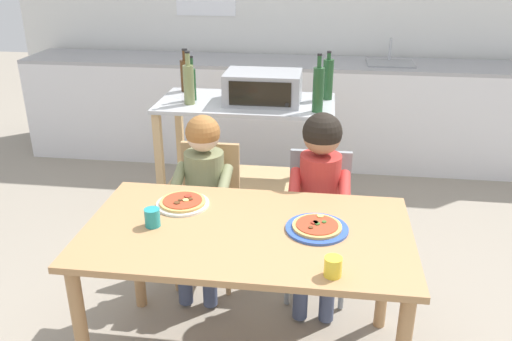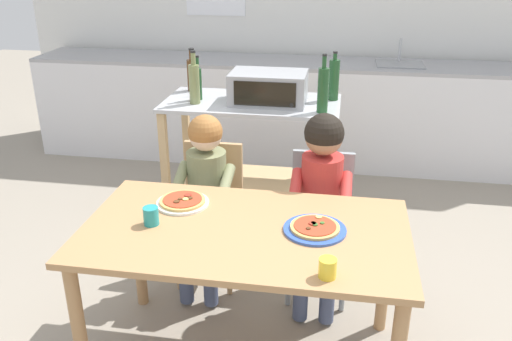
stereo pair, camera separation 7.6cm
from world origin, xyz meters
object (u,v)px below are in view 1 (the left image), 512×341
(pizza_plate_blue_rimmed, at_px, (317,227))
(child_in_red_shirt, at_px, (320,186))
(bottle_clear_vinegar, at_px, (192,83))
(bottle_squat_spirits, at_px, (189,83))
(bottle_brown_beer, at_px, (318,89))
(dining_table, at_px, (247,248))
(drinking_cup_yellow, at_px, (333,267))
(kitchen_island_cart, at_px, (247,143))
(bottle_slim_sauce, at_px, (328,79))
(pizza_plate_white, at_px, (183,203))
(bottle_dark_olive_oil, at_px, (186,74))
(dining_chair_left, at_px, (208,203))
(drinking_cup_teal, at_px, (152,218))
(dining_chair_right, at_px, (318,213))
(toaster_oven, at_px, (263,88))
(child_in_olive_shirt, at_px, (202,184))

(pizza_plate_blue_rimmed, bearing_deg, child_in_red_shirt, 90.00)
(bottle_clear_vinegar, xyz_separation_m, bottle_squat_spirits, (0.00, -0.09, 0.02))
(bottle_brown_beer, xyz_separation_m, dining_table, (-0.26, -1.23, -0.42))
(bottle_clear_vinegar, relative_size, child_in_red_shirt, 0.28)
(drinking_cup_yellow, bearing_deg, kitchen_island_cart, 108.96)
(bottle_slim_sauce, distance_m, pizza_plate_white, 1.53)
(bottle_dark_olive_oil, xyz_separation_m, drinking_cup_yellow, (1.05, -1.92, -0.26))
(kitchen_island_cart, relative_size, dining_chair_left, 1.45)
(bottle_dark_olive_oil, xyz_separation_m, drinking_cup_teal, (0.26, -1.65, -0.25))
(dining_chair_right, height_order, pizza_plate_blue_rimmed, dining_chair_right)
(bottle_brown_beer, xyz_separation_m, child_in_red_shirt, (0.04, -0.68, -0.35))
(child_in_red_shirt, distance_m, pizza_plate_blue_rimmed, 0.52)
(toaster_oven, bearing_deg, pizza_plate_blue_rimmed, -73.38)
(kitchen_island_cart, bearing_deg, child_in_red_shirt, -58.69)
(child_in_olive_shirt, bearing_deg, pizza_plate_white, -89.98)
(bottle_clear_vinegar, height_order, drinking_cup_teal, bottle_clear_vinegar)
(pizza_plate_white, bearing_deg, bottle_dark_olive_oil, 103.49)
(toaster_oven, distance_m, drinking_cup_teal, 1.47)
(dining_chair_right, bearing_deg, drinking_cup_teal, -136.15)
(child_in_red_shirt, relative_size, pizza_plate_blue_rimmed, 3.88)
(bottle_clear_vinegar, xyz_separation_m, child_in_red_shirt, (0.88, -0.84, -0.32))
(dining_table, relative_size, dining_chair_left, 1.77)
(kitchen_island_cart, height_order, pizza_plate_white, kitchen_island_cart)
(dining_table, bearing_deg, bottle_slim_sauce, 78.25)
(kitchen_island_cart, distance_m, dining_chair_left, 0.72)
(pizza_plate_blue_rimmed, bearing_deg, kitchen_island_cart, 110.74)
(dining_chair_right, distance_m, drinking_cup_yellow, 1.02)
(bottle_slim_sauce, distance_m, bottle_dark_olive_oil, 1.00)
(bottle_clear_vinegar, bearing_deg, drinking_cup_teal, -83.50)
(drinking_cup_teal, bearing_deg, bottle_brown_beer, 61.72)
(bottle_brown_beer, xyz_separation_m, pizza_plate_white, (-0.60, -1.05, -0.31))
(dining_chair_right, relative_size, drinking_cup_teal, 9.82)
(child_in_olive_shirt, xyz_separation_m, child_in_red_shirt, (0.64, -0.04, 0.04))
(child_in_olive_shirt, height_order, pizza_plate_blue_rimmed, child_in_olive_shirt)
(child_in_olive_shirt, xyz_separation_m, pizza_plate_white, (0.00, -0.40, 0.08))
(dining_chair_left, bearing_deg, bottle_slim_sauce, 51.66)
(kitchen_island_cart, xyz_separation_m, dining_chair_left, (-0.12, -0.70, -0.13))
(toaster_oven, distance_m, child_in_olive_shirt, 0.91)
(kitchen_island_cart, relative_size, drinking_cup_yellow, 15.14)
(pizza_plate_blue_rimmed, bearing_deg, bottle_brown_beer, 92.01)
(bottle_brown_beer, bearing_deg, bottle_squat_spirits, 175.73)
(child_in_red_shirt, xyz_separation_m, pizza_plate_blue_rimmed, (-0.00, -0.52, 0.04))
(kitchen_island_cart, distance_m, pizza_plate_white, 1.23)
(drinking_cup_teal, bearing_deg, dining_chair_right, 43.85)
(bottle_squat_spirits, height_order, dining_table, bottle_squat_spirits)
(toaster_oven, bearing_deg, kitchen_island_cart, 172.90)
(dining_chair_right, bearing_deg, kitchen_island_cart, 125.08)
(bottle_squat_spirits, height_order, pizza_plate_white, bottle_squat_spirits)
(child_in_red_shirt, distance_m, drinking_cup_yellow, 0.86)
(bottle_slim_sauce, bearing_deg, bottle_dark_olive_oil, 175.38)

